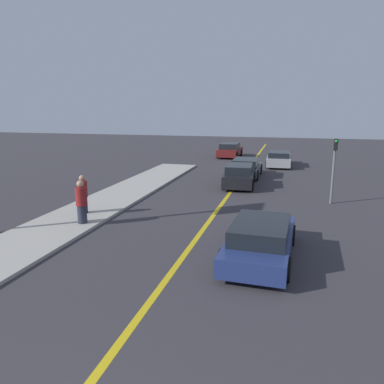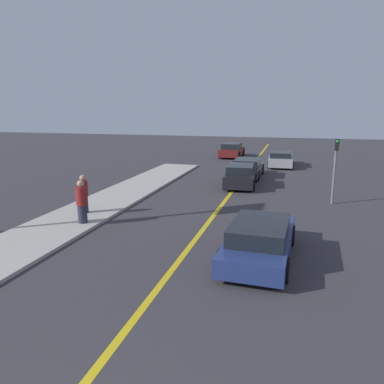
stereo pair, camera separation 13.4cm
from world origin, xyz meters
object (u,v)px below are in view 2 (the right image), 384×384
(car_near_right_lane, at_px, (260,240))
(pedestrian_near_curb, at_px, (82,202))
(car_far_distant, at_px, (247,168))
(pedestrian_mid_group, at_px, (84,194))
(car_ahead_center, at_px, (241,176))
(traffic_light, at_px, (335,164))
(car_oncoming_far, at_px, (232,150))
(car_parked_left_lot, at_px, (281,159))

(car_near_right_lane, relative_size, pedestrian_near_curb, 2.75)
(car_far_distant, xyz_separation_m, pedestrian_near_curb, (-5.08, -12.89, 0.37))
(pedestrian_near_curb, bearing_deg, pedestrian_mid_group, 118.41)
(car_near_right_lane, relative_size, pedestrian_mid_group, 2.85)
(car_near_right_lane, xyz_separation_m, car_ahead_center, (-2.16, 11.07, 0.02))
(pedestrian_near_curb, height_order, traffic_light, traffic_light)
(car_ahead_center, distance_m, car_far_distant, 3.39)
(car_ahead_center, height_order, pedestrian_near_curb, pedestrian_near_curb)
(car_near_right_lane, xyz_separation_m, pedestrian_mid_group, (-7.97, 2.92, 0.34))
(car_ahead_center, distance_m, car_oncoming_far, 13.84)
(car_parked_left_lot, xyz_separation_m, traffic_light, (2.98, -12.14, 1.45))
(car_ahead_center, xyz_separation_m, pedestrian_mid_group, (-5.81, -8.15, 0.32))
(car_ahead_center, xyz_separation_m, car_oncoming_far, (-2.75, 13.57, 0.02))
(car_far_distant, distance_m, pedestrian_mid_group, 12.92)
(car_oncoming_far, bearing_deg, traffic_light, -63.80)
(car_ahead_center, relative_size, car_oncoming_far, 0.97)
(car_near_right_lane, distance_m, car_parked_left_lot, 20.02)
(car_parked_left_lot, height_order, pedestrian_near_curb, pedestrian_near_curb)
(car_parked_left_lot, xyz_separation_m, car_oncoming_far, (-4.79, 4.62, 0.07))
(car_parked_left_lot, bearing_deg, pedestrian_mid_group, -115.92)
(car_oncoming_far, bearing_deg, car_near_right_lane, -77.40)
(car_near_right_lane, relative_size, car_far_distant, 1.09)
(car_parked_left_lot, bearing_deg, car_ahead_center, -104.11)
(pedestrian_mid_group, relative_size, traffic_light, 0.53)
(car_oncoming_far, relative_size, traffic_light, 1.34)
(pedestrian_near_curb, bearing_deg, car_near_right_lane, -12.19)
(pedestrian_near_curb, xyz_separation_m, pedestrian_mid_group, (-0.73, 1.36, -0.03))
(car_far_distant, distance_m, pedestrian_near_curb, 13.86)
(car_near_right_lane, distance_m, car_oncoming_far, 25.12)
(car_oncoming_far, distance_m, pedestrian_mid_group, 21.94)
(traffic_light, bearing_deg, pedestrian_near_curb, -147.95)
(pedestrian_near_curb, bearing_deg, car_ahead_center, 61.89)
(car_ahead_center, bearing_deg, traffic_light, -35.73)
(pedestrian_mid_group, xyz_separation_m, traffic_light, (10.83, 4.96, 1.08))
(car_ahead_center, height_order, traffic_light, traffic_light)
(car_near_right_lane, relative_size, car_parked_left_lot, 1.03)
(car_far_distant, distance_m, car_parked_left_lot, 5.93)
(car_far_distant, relative_size, pedestrian_mid_group, 2.60)
(car_far_distant, relative_size, pedestrian_near_curb, 2.52)
(pedestrian_mid_group, height_order, traffic_light, traffic_light)
(car_oncoming_far, xyz_separation_m, pedestrian_mid_group, (-3.06, -21.72, 0.30))
(car_ahead_center, bearing_deg, car_parked_left_lot, 73.84)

